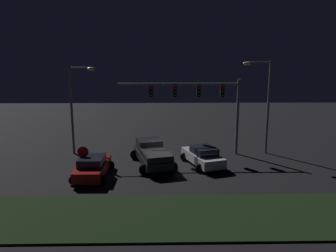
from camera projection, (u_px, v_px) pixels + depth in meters
ground_plane at (164, 167)px, 23.95m from camera, size 80.00×80.00×0.00m
grass_median at (165, 216)px, 16.07m from camera, size 20.74×5.05×0.10m
pickup_truck at (152, 152)px, 24.22m from camera, size 3.78×5.73×1.80m
car_sedan at (93, 167)px, 21.61m from camera, size 2.51×4.42×1.51m
car_sedan_far at (203, 156)px, 24.16m from camera, size 3.33×4.74×1.51m
traffic_signal_gantry at (199, 97)px, 26.31m from camera, size 10.32×0.56×6.50m
street_lamp_left at (76, 99)px, 26.57m from camera, size 2.26×0.44×7.59m
street_lamp_right at (263, 96)px, 26.62m from camera, size 2.46×0.44×8.03m
stop_sign at (83, 156)px, 21.34m from camera, size 0.76×0.08×2.23m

